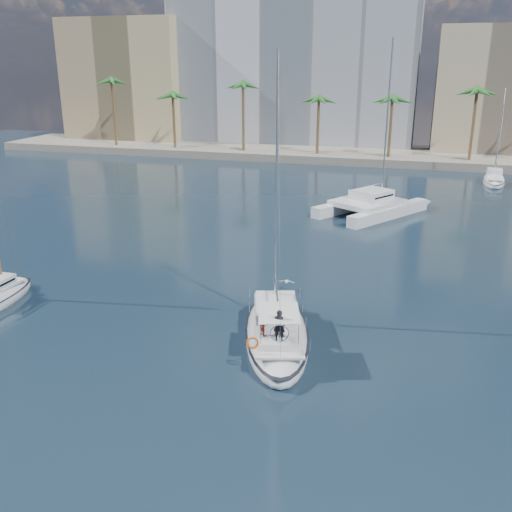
% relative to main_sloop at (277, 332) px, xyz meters
% --- Properties ---
extents(ground, '(160.00, 160.00, 0.00)m').
position_rel_main_sloop_xyz_m(ground, '(-3.84, 2.92, -0.51)').
color(ground, black).
rests_on(ground, ground).
extents(quay, '(120.00, 14.00, 1.20)m').
position_rel_main_sloop_xyz_m(quay, '(-3.84, 63.92, 0.09)').
color(quay, gray).
rests_on(quay, ground).
extents(building_modern, '(42.00, 16.00, 28.00)m').
position_rel_main_sloop_xyz_m(building_modern, '(-15.84, 75.92, 13.49)').
color(building_modern, silver).
rests_on(building_modern, ground).
extents(building_tan_left, '(22.00, 14.00, 22.00)m').
position_rel_main_sloop_xyz_m(building_tan_left, '(-45.84, 71.92, 10.49)').
color(building_tan_left, tan).
rests_on(building_tan_left, ground).
extents(building_beige, '(20.00, 14.00, 20.00)m').
position_rel_main_sloop_xyz_m(building_beige, '(18.16, 72.92, 9.49)').
color(building_beige, tan).
rests_on(building_beige, ground).
extents(palm_left, '(3.60, 3.60, 12.30)m').
position_rel_main_sloop_xyz_m(palm_left, '(-37.84, 59.92, 9.77)').
color(palm_left, brown).
rests_on(palm_left, ground).
extents(palm_centre, '(3.60, 3.60, 12.30)m').
position_rel_main_sloop_xyz_m(palm_centre, '(-3.84, 59.92, 9.77)').
color(palm_centre, brown).
rests_on(palm_centre, ground).
extents(main_sloop, '(6.43, 11.51, 16.29)m').
position_rel_main_sloop_xyz_m(main_sloop, '(0.00, 0.00, 0.00)').
color(main_sloop, silver).
rests_on(main_sloop, ground).
extents(catamaran, '(11.13, 12.89, 16.96)m').
position_rel_main_sloop_xyz_m(catamaran, '(2.31, 29.68, 0.62)').
color(catamaran, silver).
rests_on(catamaran, ground).
extents(seagull, '(1.08, 0.46, 0.20)m').
position_rel_main_sloop_xyz_m(seagull, '(-1.11, 7.25, 0.16)').
color(seagull, silver).
rests_on(seagull, ground).
extents(moored_yacht_a, '(3.37, 9.52, 11.90)m').
position_rel_main_sloop_xyz_m(moored_yacht_a, '(16.16, 49.92, -0.51)').
color(moored_yacht_a, silver).
rests_on(moored_yacht_a, ground).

